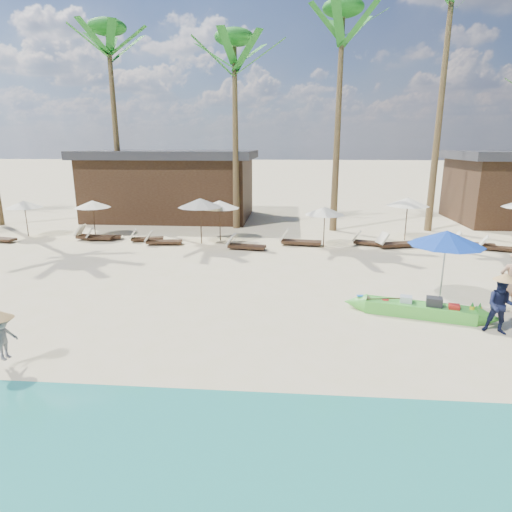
{
  "coord_description": "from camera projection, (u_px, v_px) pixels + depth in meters",
  "views": [
    {
      "loc": [
        -0.23,
        -9.9,
        4.74
      ],
      "look_at": [
        -1.21,
        2.0,
        1.58
      ],
      "focal_mm": 30.0,
      "sensor_mm": 36.0,
      "label": 1
    }
  ],
  "objects": [
    {
      "name": "ground",
      "position": [
        297.0,
        338.0,
        10.74
      ],
      "size": [
        240.0,
        240.0,
        0.0
      ],
      "primitive_type": "plane",
      "color": "beige",
      "rests_on": "ground"
    },
    {
      "name": "wet_sand_strip",
      "position": [
        302.0,
        497.0,
        5.92
      ],
      "size": [
        240.0,
        4.5,
        0.01
      ],
      "primitive_type": "cube",
      "color": "tan",
      "rests_on": "ground"
    },
    {
      "name": "green_canoe",
      "position": [
        419.0,
        309.0,
        12.07
      ],
      "size": [
        4.61,
        1.48,
        0.6
      ],
      "rotation": [
        0.0,
        0.0,
        -0.26
      ],
      "color": "green",
      "rests_on": "ground"
    },
    {
      "name": "tourist",
      "position": [
        512.0,
        283.0,
        12.1
      ],
      "size": [
        0.73,
        0.54,
        1.82
      ],
      "primitive_type": "imported",
      "rotation": [
        0.0,
        0.0,
        2.98
      ],
      "color": "tan",
      "rests_on": "ground"
    },
    {
      "name": "vendor_green",
      "position": [
        501.0,
        306.0,
        10.84
      ],
      "size": [
        0.88,
        0.78,
        1.49
      ],
      "primitive_type": "imported",
      "rotation": [
        0.0,
        0.0,
        -0.36
      ],
      "color": "#141938",
      "rests_on": "ground"
    },
    {
      "name": "vendor_yellow",
      "position": [
        3.0,
        338.0,
        9.22
      ],
      "size": [
        0.51,
        0.71,
        1.0
      ],
      "primitive_type": "imported",
      "rotation": [
        0.0,
        0.0,
        1.35
      ],
      "color": "gray",
      "rests_on": "ground"
    },
    {
      "name": "blue_umbrella",
      "position": [
        447.0,
        238.0,
        12.37
      ],
      "size": [
        2.14,
        2.14,
        2.31
      ],
      "color": "#99999E",
      "rests_on": "ground"
    },
    {
      "name": "resort_parasol_2",
      "position": [
        24.0,
        204.0,
        22.07
      ],
      "size": [
        1.82,
        1.82,
        1.88
      ],
      "color": "#3A2717",
      "rests_on": "ground"
    },
    {
      "name": "resort_parasol_3",
      "position": [
        92.0,
        204.0,
        22.04
      ],
      "size": [
        1.83,
        1.83,
        1.89
      ],
      "color": "#3A2717",
      "rests_on": "ground"
    },
    {
      "name": "lounger_3_left",
      "position": [
        102.0,
        237.0,
        21.52
      ],
      "size": [
        1.73,
        0.97,
        0.56
      ],
      "rotation": [
        0.0,
        0.0,
        0.3
      ],
      "color": "#3A2717",
      "rests_on": "ground"
    },
    {
      "name": "lounger_3_right",
      "position": [
        93.0,
        236.0,
        21.58
      ],
      "size": [
        2.02,
        0.78,
        0.67
      ],
      "rotation": [
        0.0,
        0.0,
        -0.09
      ],
      "color": "#3A2717",
      "rests_on": "ground"
    },
    {
      "name": "resort_parasol_4",
      "position": [
        200.0,
        203.0,
        20.38
      ],
      "size": [
        2.14,
        2.14,
        2.21
      ],
      "color": "#3A2717",
      "rests_on": "ground"
    },
    {
      "name": "lounger_4_left",
      "position": [
        145.0,
        238.0,
        21.28
      ],
      "size": [
        1.71,
        0.87,
        0.56
      ],
      "rotation": [
        0.0,
        0.0,
        0.24
      ],
      "color": "#3A2717",
      "rests_on": "ground"
    },
    {
      "name": "lounger_4_right",
      "position": [
        162.0,
        241.0,
        20.57
      ],
      "size": [
        1.8,
        0.72,
        0.59
      ],
      "rotation": [
        0.0,
        0.0,
        0.11
      ],
      "color": "#3A2717",
      "rests_on": "ground"
    },
    {
      "name": "resort_parasol_5",
      "position": [
        220.0,
        204.0,
        21.06
      ],
      "size": [
        1.96,
        1.96,
        2.02
      ],
      "color": "#3A2717",
      "rests_on": "ground"
    },
    {
      "name": "lounger_5_left",
      "position": [
        244.0,
        245.0,
        19.65
      ],
      "size": [
        1.87,
        0.82,
        0.61
      ],
      "rotation": [
        0.0,
        0.0,
        -0.15
      ],
      "color": "#3A2717",
      "rests_on": "ground"
    },
    {
      "name": "resort_parasol_6",
      "position": [
        325.0,
        211.0,
        19.75
      ],
      "size": [
        1.85,
        1.85,
        1.91
      ],
      "color": "#3A2717",
      "rests_on": "ground"
    },
    {
      "name": "lounger_6_left",
      "position": [
        298.0,
        241.0,
        20.45
      ],
      "size": [
        2.05,
        0.87,
        0.67
      ],
      "rotation": [
        0.0,
        0.0,
        -0.13
      ],
      "color": "#3A2717",
      "rests_on": "ground"
    },
    {
      "name": "lounger_6_right",
      "position": [
        369.0,
        242.0,
        20.43
      ],
      "size": [
        1.78,
        1.04,
        0.58
      ],
      "rotation": [
        0.0,
        0.0,
        -0.33
      ],
      "color": "#3A2717",
      "rests_on": "ground"
    },
    {
      "name": "resort_parasol_7",
      "position": [
        408.0,
        202.0,
        21.13
      ],
      "size": [
        2.09,
        2.09,
        2.15
      ],
      "color": "#3A2717",
      "rests_on": "ground"
    },
    {
      "name": "lounger_7_left",
      "position": [
        395.0,
        243.0,
        19.98
      ],
      "size": [
        2.06,
        1.18,
        0.67
      ],
      "rotation": [
        0.0,
        0.0,
        0.31
      ],
      "color": "#3A2717",
      "rests_on": "ground"
    },
    {
      "name": "lounger_7_right",
      "position": [
        471.0,
        243.0,
        19.99
      ],
      "size": [
        1.98,
        1.01,
        0.64
      ],
      "rotation": [
        0.0,
        0.0,
        -0.23
      ],
      "color": "#3A2717",
      "rests_on": "ground"
    },
    {
      "name": "lounger_8_left",
      "position": [
        498.0,
        247.0,
        19.39
      ],
      "size": [
        1.8,
        1.07,
        0.58
      ],
      "rotation": [
        0.0,
        0.0,
        -0.34
      ],
      "color": "#3A2717",
      "rests_on": "ground"
    },
    {
      "name": "palm_2",
      "position": [
        110.0,
        61.0,
        23.75
      ],
      "size": [
        2.08,
        2.08,
        11.33
      ],
      "color": "brown",
      "rests_on": "ground"
    },
    {
      "name": "palm_3",
      "position": [
        235.0,
        68.0,
        22.57
      ],
      "size": [
        2.08,
        2.08,
        10.52
      ],
      "color": "brown",
      "rests_on": "ground"
    },
    {
      "name": "palm_4",
      "position": [
        341.0,
        47.0,
        21.65
      ],
      "size": [
        2.08,
        2.08,
        11.7
      ],
      "color": "brown",
      "rests_on": "ground"
    },
    {
      "name": "palm_5",
      "position": [
        450.0,
        17.0,
        21.24
      ],
      "size": [
        2.08,
        2.08,
        13.6
      ],
      "color": "brown",
      "rests_on": "ground"
    },
    {
      "name": "pavilion_west",
      "position": [
        171.0,
        184.0,
        27.67
      ],
      "size": [
        10.8,
        6.6,
        4.3
      ],
      "color": "#3A2717",
      "rests_on": "ground"
    }
  ]
}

